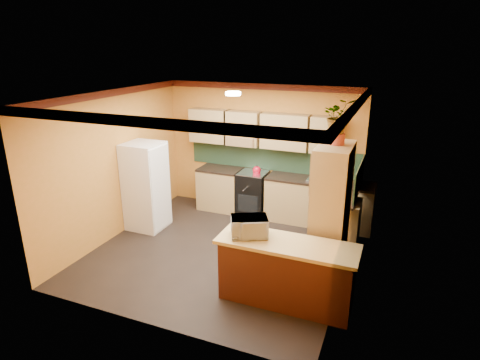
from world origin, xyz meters
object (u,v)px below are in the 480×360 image
object	(u,v)px
fridge	(146,186)
microwave	(249,227)
base_cabinets_back	(281,198)
breakfast_bar	(286,274)
stove	(253,193)
pantry	(330,214)

from	to	relation	value
fridge	microwave	world-z (taller)	fridge
base_cabinets_back	breakfast_bar	size ratio (longest dim) A/B	2.03
stove	pantry	size ratio (longest dim) A/B	0.43
stove	breakfast_bar	xyz separation A→B (m)	(1.51, -2.78, -0.02)
base_cabinets_back	fridge	size ratio (longest dim) A/B	2.15
breakfast_bar	pantry	bearing A→B (deg)	65.57
fridge	pantry	size ratio (longest dim) A/B	0.81
fridge	pantry	world-z (taller)	pantry
base_cabinets_back	stove	bearing A→B (deg)	-180.00
stove	fridge	bearing A→B (deg)	-139.99
stove	microwave	xyz separation A→B (m)	(0.97, -2.78, 0.61)
base_cabinets_back	pantry	bearing A→B (deg)	-55.45
breakfast_bar	microwave	size ratio (longest dim) A/B	3.62
base_cabinets_back	breakfast_bar	bearing A→B (deg)	-72.25
stove	fridge	world-z (taller)	fridge
base_cabinets_back	pantry	distance (m)	2.37
base_cabinets_back	microwave	size ratio (longest dim) A/B	7.35
pantry	microwave	world-z (taller)	pantry
pantry	breakfast_bar	xyz separation A→B (m)	(-0.41, -0.90, -0.61)
fridge	pantry	bearing A→B (deg)	-7.49
base_cabinets_back	stove	size ratio (longest dim) A/B	4.01
base_cabinets_back	microwave	world-z (taller)	microwave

